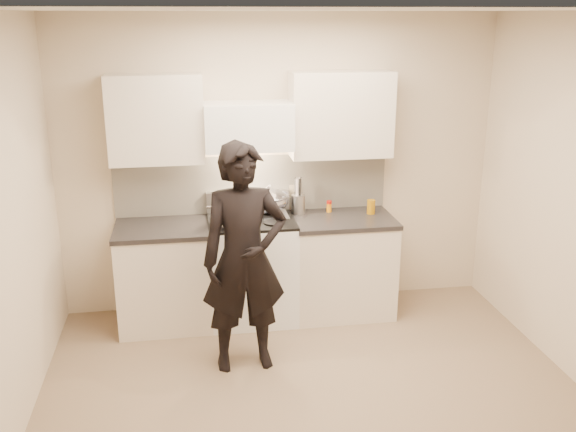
{
  "coord_description": "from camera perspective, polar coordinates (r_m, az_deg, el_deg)",
  "views": [
    {
      "loc": [
        -0.84,
        -3.94,
        2.68
      ],
      "look_at": [
        -0.03,
        1.05,
        1.08
      ],
      "focal_mm": 40.0,
      "sensor_mm": 36.0,
      "label": 1
    }
  ],
  "objects": [
    {
      "name": "counter_right",
      "position": [
        5.97,
        4.76,
        -4.31
      ],
      "size": [
        0.92,
        0.67,
        0.92
      ],
      "color": "beige",
      "rests_on": "ground"
    },
    {
      "name": "ground_plane",
      "position": [
        4.84,
        2.45,
        -16.05
      ],
      "size": [
        4.0,
        4.0,
        0.0
      ],
      "primitive_type": "plane",
      "color": "#7C634C"
    },
    {
      "name": "wok",
      "position": [
        5.79,
        -1.91,
        1.41
      ],
      "size": [
        0.41,
        0.5,
        0.33
      ],
      "color": "silver",
      "rests_on": "stove"
    },
    {
      "name": "stock_pot",
      "position": [
        5.48,
        -5.22,
        0.2
      ],
      "size": [
        0.38,
        0.27,
        0.18
      ],
      "color": "silver",
      "rests_on": "stove"
    },
    {
      "name": "counter_left",
      "position": [
        5.81,
        -10.9,
        -5.19
      ],
      "size": [
        0.82,
        0.67,
        0.92
      ],
      "color": "beige",
      "rests_on": "ground"
    },
    {
      "name": "oil_glass",
      "position": [
        5.93,
        7.39,
        0.81
      ],
      "size": [
        0.07,
        0.07,
        0.13
      ],
      "color": "#A86D07",
      "rests_on": "counter_right"
    },
    {
      "name": "stove",
      "position": [
        5.83,
        -3.2,
        -4.68
      ],
      "size": [
        0.76,
        0.65,
        0.96
      ],
      "color": "white",
      "rests_on": "ground"
    },
    {
      "name": "person",
      "position": [
        4.89,
        -3.9,
        -3.81
      ],
      "size": [
        0.69,
        0.48,
        1.8
      ],
      "primitive_type": "imported",
      "rotation": [
        0.0,
        0.0,
        0.08
      ],
      "color": "black",
      "rests_on": "ground"
    },
    {
      "name": "utensil_crock",
      "position": [
        5.87,
        0.91,
        1.19
      ],
      "size": [
        0.13,
        0.13,
        0.34
      ],
      "color": "silver",
      "rests_on": "counter_right"
    },
    {
      "name": "room_shell",
      "position": [
        4.52,
        1.05,
        3.72
      ],
      "size": [
        4.04,
        3.54,
        2.7
      ],
      "color": "#C5B39B",
      "rests_on": "ground"
    },
    {
      "name": "spice_jar",
      "position": [
        5.94,
        3.67,
        0.87
      ],
      "size": [
        0.05,
        0.05,
        0.11
      ],
      "color": "orange",
      "rests_on": "counter_right"
    }
  ]
}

